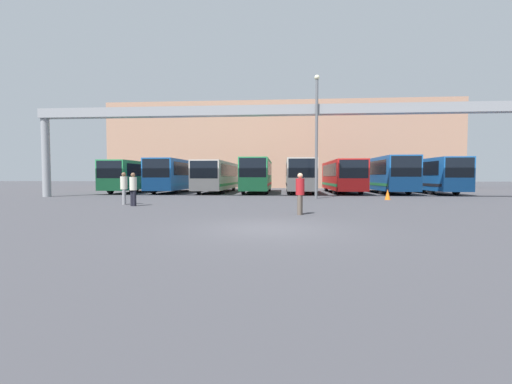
{
  "coord_description": "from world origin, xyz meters",
  "views": [
    {
      "loc": [
        0.43,
        -10.29,
        1.58
      ],
      "look_at": [
        -1.77,
        17.81,
        0.3
      ],
      "focal_mm": 24.0,
      "sensor_mm": 36.0,
      "label": 1
    }
  ],
  "objects_px": {
    "bus_slot_3": "(257,174)",
    "pedestrian_far_center": "(300,193)",
    "bus_slot_4": "(300,174)",
    "bus_slot_5": "(342,175)",
    "bus_slot_7": "(428,174)",
    "bus_slot_0": "(135,175)",
    "bus_slot_1": "(176,174)",
    "bus_slot_6": "(384,173)",
    "bus_slot_2": "(218,175)",
    "pedestrian_near_left": "(133,188)",
    "lamp_post": "(317,132)",
    "traffic_cone": "(388,195)",
    "pedestrian_mid_left": "(124,187)"
  },
  "relations": [
    {
      "from": "bus_slot_3",
      "to": "pedestrian_far_center",
      "type": "xyz_separation_m",
      "value": [
        3.19,
        -19.18,
        -0.94
      ]
    },
    {
      "from": "bus_slot_3",
      "to": "pedestrian_far_center",
      "type": "height_order",
      "value": "bus_slot_3"
    },
    {
      "from": "bus_slot_4",
      "to": "bus_slot_5",
      "type": "distance_m",
      "value": 4.12
    },
    {
      "from": "bus_slot_3",
      "to": "bus_slot_4",
      "type": "height_order",
      "value": "bus_slot_3"
    },
    {
      "from": "bus_slot_7",
      "to": "pedestrian_far_center",
      "type": "xyz_separation_m",
      "value": [
        -13.19,
        -19.9,
        -0.91
      ]
    },
    {
      "from": "bus_slot_0",
      "to": "bus_slot_4",
      "type": "height_order",
      "value": "bus_slot_4"
    },
    {
      "from": "bus_slot_1",
      "to": "bus_slot_6",
      "type": "distance_m",
      "value": 20.48
    },
    {
      "from": "bus_slot_0",
      "to": "bus_slot_3",
      "type": "bearing_deg",
      "value": 1.2
    },
    {
      "from": "bus_slot_0",
      "to": "bus_slot_2",
      "type": "bearing_deg",
      "value": 8.0
    },
    {
      "from": "pedestrian_near_left",
      "to": "lamp_post",
      "type": "distance_m",
      "value": 13.1
    },
    {
      "from": "bus_slot_6",
      "to": "pedestrian_near_left",
      "type": "bearing_deg",
      "value": -137.39
    },
    {
      "from": "pedestrian_far_center",
      "to": "traffic_cone",
      "type": "xyz_separation_m",
      "value": [
        6.39,
        9.59,
        -0.56
      ]
    },
    {
      "from": "bus_slot_2",
      "to": "bus_slot_3",
      "type": "relative_size",
      "value": 1.17
    },
    {
      "from": "bus_slot_0",
      "to": "bus_slot_5",
      "type": "distance_m",
      "value": 20.48
    },
    {
      "from": "bus_slot_7",
      "to": "lamp_post",
      "type": "distance_m",
      "value": 15.11
    },
    {
      "from": "bus_slot_5",
      "to": "bus_slot_0",
      "type": "bearing_deg",
      "value": -178.74
    },
    {
      "from": "pedestrian_near_left",
      "to": "pedestrian_far_center",
      "type": "xyz_separation_m",
      "value": [
        8.68,
        -3.48,
        -0.03
      ]
    },
    {
      "from": "bus_slot_7",
      "to": "pedestrian_far_center",
      "type": "bearing_deg",
      "value": -123.53
    },
    {
      "from": "pedestrian_far_center",
      "to": "lamp_post",
      "type": "height_order",
      "value": "lamp_post"
    },
    {
      "from": "traffic_cone",
      "to": "pedestrian_mid_left",
      "type": "bearing_deg",
      "value": -161.93
    },
    {
      "from": "bus_slot_0",
      "to": "bus_slot_6",
      "type": "height_order",
      "value": "bus_slot_6"
    },
    {
      "from": "bus_slot_3",
      "to": "traffic_cone",
      "type": "bearing_deg",
      "value": -45.03
    },
    {
      "from": "bus_slot_4",
      "to": "bus_slot_0",
      "type": "bearing_deg",
      "value": -179.9
    },
    {
      "from": "bus_slot_0",
      "to": "bus_slot_2",
      "type": "relative_size",
      "value": 0.81
    },
    {
      "from": "bus_slot_1",
      "to": "bus_slot_7",
      "type": "xyz_separation_m",
      "value": [
        24.57,
        0.66,
        -0.0
      ]
    },
    {
      "from": "bus_slot_5",
      "to": "bus_slot_6",
      "type": "distance_m",
      "value": 4.12
    },
    {
      "from": "bus_slot_5",
      "to": "pedestrian_near_left",
      "type": "relative_size",
      "value": 6.16
    },
    {
      "from": "bus_slot_0",
      "to": "bus_slot_3",
      "type": "xyz_separation_m",
      "value": [
        12.28,
        0.26,
        0.1
      ]
    },
    {
      "from": "bus_slot_2",
      "to": "bus_slot_4",
      "type": "bearing_deg",
      "value": -7.8
    },
    {
      "from": "bus_slot_0",
      "to": "bus_slot_6",
      "type": "bearing_deg",
      "value": 2.12
    },
    {
      "from": "bus_slot_4",
      "to": "pedestrian_near_left",
      "type": "distance_m",
      "value": 18.22
    },
    {
      "from": "bus_slot_2",
      "to": "bus_slot_7",
      "type": "xyz_separation_m",
      "value": [
        20.47,
        -0.18,
        0.1
      ]
    },
    {
      "from": "bus_slot_4",
      "to": "bus_slot_6",
      "type": "bearing_deg",
      "value": 6.14
    },
    {
      "from": "bus_slot_2",
      "to": "bus_slot_4",
      "type": "relative_size",
      "value": 1.22
    },
    {
      "from": "bus_slot_1",
      "to": "bus_slot_2",
      "type": "bearing_deg",
      "value": 11.53
    },
    {
      "from": "bus_slot_2",
      "to": "bus_slot_4",
      "type": "distance_m",
      "value": 8.27
    },
    {
      "from": "bus_slot_2",
      "to": "bus_slot_6",
      "type": "xyz_separation_m",
      "value": [
        16.38,
        -0.24,
        0.18
      ]
    },
    {
      "from": "bus_slot_0",
      "to": "pedestrian_mid_left",
      "type": "relative_size",
      "value": 5.54
    },
    {
      "from": "bus_slot_4",
      "to": "bus_slot_6",
      "type": "xyz_separation_m",
      "value": [
        8.19,
        0.88,
        0.1
      ]
    },
    {
      "from": "bus_slot_1",
      "to": "traffic_cone",
      "type": "xyz_separation_m",
      "value": [
        17.77,
        -9.65,
        -1.47
      ]
    },
    {
      "from": "bus_slot_3",
      "to": "bus_slot_7",
      "type": "relative_size",
      "value": 0.88
    },
    {
      "from": "bus_slot_2",
      "to": "pedestrian_far_center",
      "type": "relative_size",
      "value": 7.18
    },
    {
      "from": "bus_slot_3",
      "to": "bus_slot_1",
      "type": "bearing_deg",
      "value": 179.59
    },
    {
      "from": "bus_slot_4",
      "to": "bus_slot_5",
      "type": "xyz_separation_m",
      "value": [
        4.09,
        0.42,
        -0.06
      ]
    },
    {
      "from": "bus_slot_0",
      "to": "bus_slot_7",
      "type": "height_order",
      "value": "bus_slot_7"
    },
    {
      "from": "pedestrian_near_left",
      "to": "pedestrian_mid_left",
      "type": "relative_size",
      "value": 0.98
    },
    {
      "from": "bus_slot_3",
      "to": "lamp_post",
      "type": "relative_size",
      "value": 1.21
    },
    {
      "from": "bus_slot_7",
      "to": "bus_slot_6",
      "type": "bearing_deg",
      "value": -179.1
    },
    {
      "from": "bus_slot_7",
      "to": "pedestrian_far_center",
      "type": "distance_m",
      "value": 23.89
    },
    {
      "from": "bus_slot_4",
      "to": "pedestrian_far_center",
      "type": "relative_size",
      "value": 5.88
    }
  ]
}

